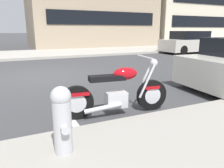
{
  "coord_description": "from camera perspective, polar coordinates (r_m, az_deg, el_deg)",
  "views": [
    {
      "loc": [
        -0.84,
        -7.77,
        1.59
      ],
      "look_at": [
        0.78,
        -4.25,
        0.61
      ],
      "focal_mm": 34.19,
      "sensor_mm": 36.0,
      "label": 1
    }
  ],
  "objects": [
    {
      "name": "ground_plane",
      "position": [
        7.98,
        -18.16,
        1.97
      ],
      "size": [
        260.0,
        260.0,
        0.0
      ],
      "primitive_type": "plane",
      "color": "#3D3D3F"
    },
    {
      "name": "sidewalk_far_curb",
      "position": [
        19.76,
        16.11,
        9.23
      ],
      "size": [
        120.0,
        5.0,
        0.14
      ],
      "primitive_type": "cube",
      "color": "#ADA89E",
      "rests_on": "ground"
    },
    {
      "name": "parking_stall_stripe",
      "position": [
        4.11,
        -11.07,
        -8.81
      ],
      "size": [
        0.12,
        2.2,
        0.01
      ],
      "primitive_type": "cube",
      "color": "silver",
      "rests_on": "ground"
    },
    {
      "name": "parked_motorcycle",
      "position": [
        4.09,
        1.45,
        -2.41
      ],
      "size": [
        2.15,
        0.62,
        1.11
      ],
      "rotation": [
        0.0,
        0.0,
        -0.12
      ],
      "color": "black",
      "rests_on": "ground"
    },
    {
      "name": "car_opposite_curb",
      "position": [
        16.53,
        20.16,
        10.34
      ],
      "size": [
        4.51,
        1.99,
        1.54
      ],
      "rotation": [
        0.0,
        0.0,
        3.18
      ],
      "color": "beige",
      "rests_on": "ground"
    },
    {
      "name": "fire_hydrant",
      "position": [
        2.62,
        -13.19,
        -8.93
      ],
      "size": [
        0.24,
        0.36,
        0.83
      ],
      "color": "#B7B7BC",
      "rests_on": "sidewalk_near_curb"
    }
  ]
}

